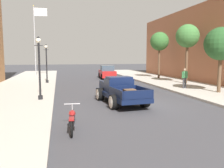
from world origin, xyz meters
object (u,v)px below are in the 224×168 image
motorcycle_parked (72,119)px  car_background_red (107,72)px  hotrod_truck_navy (119,90)px  street_tree_nearest (221,44)px  street_lamp_far (46,60)px  pedestrian_sidewalk_right (185,77)px  street_tree_second (187,37)px  street_tree_third (159,42)px  street_lamp_near (39,63)px  flagpole (36,33)px

motorcycle_parked → car_background_red: size_ratio=0.48×
hotrod_truck_navy → car_background_red: size_ratio=1.15×
motorcycle_parked → street_tree_nearest: 13.09m
motorcycle_parked → street_lamp_far: 15.82m
pedestrian_sidewalk_right → street_tree_second: bearing=58.0°
hotrod_truck_navy → street_lamp_far: street_lamp_far is taller
car_background_red → pedestrian_sidewalk_right: bearing=-69.9°
car_background_red → street_tree_third: bearing=-21.8°
pedestrian_sidewalk_right → hotrod_truck_navy: bearing=-149.0°
car_background_red → street_lamp_far: 8.71m
street_lamp_near → street_lamp_far: bearing=90.1°
street_lamp_far → hotrod_truck_navy: bearing=-66.5°
flagpole → hotrod_truck_navy: bearing=-71.7°
street_tree_second → street_tree_third: street_tree_second is taller
pedestrian_sidewalk_right → street_tree_third: (1.78, 9.12, 3.46)m
hotrod_truck_navy → street_lamp_far: 11.91m
pedestrian_sidewalk_right → street_tree_third: street_tree_third is taller
street_tree_second → street_lamp_far: bearing=164.9°
street_lamp_far → motorcycle_parked: bearing=-84.1°
street_tree_nearest → street_tree_third: size_ratio=0.85×
flagpole → pedestrian_sidewalk_right: bearing=-49.1°
pedestrian_sidewalk_right → street_lamp_far: size_ratio=0.43×
street_tree_third → hotrod_truck_navy: bearing=-122.7°
motorcycle_parked → flagpole: flagpole is taller
hotrod_truck_navy → street_lamp_near: street_lamp_near is taller
street_lamp_near → street_tree_second: street_tree_second is taller
motorcycle_parked → street_lamp_near: bearing=104.4°
hotrod_truck_navy → street_tree_second: size_ratio=0.88×
car_background_red → street_lamp_near: 15.91m
flagpole → street_tree_nearest: size_ratio=1.93×
motorcycle_parked → flagpole: size_ratio=0.23×
street_tree_second → pedestrian_sidewalk_right: bearing=-122.0°
flagpole → street_tree_nearest: bearing=-50.8°
street_lamp_near → street_tree_nearest: (12.65, 0.03, 1.29)m
pedestrian_sidewalk_right → street_tree_nearest: 3.88m
street_tree_nearest → street_tree_third: street_tree_third is taller
street_lamp_far → flagpole: flagpole is taller
motorcycle_parked → flagpole: (-3.17, 23.69, 5.33)m
car_background_red → flagpole: 10.59m
car_background_red → street_lamp_near: bearing=-116.8°
hotrod_truck_navy → flagpole: flagpole is taller
street_tree_nearest → motorcycle_parked: bearing=-150.7°
flagpole → motorcycle_parked: bearing=-82.4°
motorcycle_parked → pedestrian_sidewalk_right: bearing=42.0°
pedestrian_sidewalk_right → street_lamp_far: (-11.36, 6.82, 1.30)m
hotrod_truck_navy → motorcycle_parked: hotrod_truck_navy is taller
motorcycle_parked → pedestrian_sidewalk_right: pedestrian_sidewalk_right is taller
car_background_red → street_tree_third: (5.99, -2.40, 3.78)m
street_lamp_far → pedestrian_sidewalk_right: bearing=-31.0°
motorcycle_parked → street_lamp_far: (-1.61, 15.61, 1.94)m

